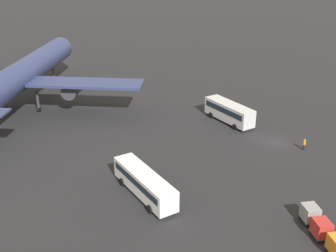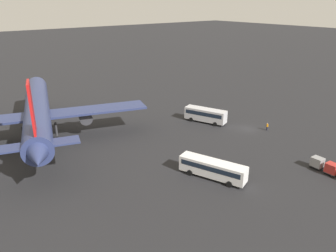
{
  "view_description": "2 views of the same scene",
  "coord_description": "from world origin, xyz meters",
  "px_view_note": "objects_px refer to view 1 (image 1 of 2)",
  "views": [
    {
      "loc": [
        -53.74,
        28.59,
        27.91
      ],
      "look_at": [
        -0.95,
        17.31,
        4.71
      ],
      "focal_mm": 45.0,
      "sensor_mm": 36.0,
      "label": 1
    },
    {
      "loc": [
        -43.49,
        57.71,
        27.78
      ],
      "look_at": [
        2.88,
        21.08,
        4.9
      ],
      "focal_mm": 35.0,
      "sensor_mm": 36.0,
      "label": 2
    }
  ],
  "objects_px": {
    "shuttle_bus_far": "(144,182)",
    "cargo_cart_grey": "(310,213)",
    "worker_person": "(304,145)",
    "airplane": "(21,76)",
    "shuttle_bus_near": "(229,111)",
    "cargo_cart_red": "(322,228)"
  },
  "relations": [
    {
      "from": "shuttle_bus_far",
      "to": "worker_person",
      "type": "xyz_separation_m",
      "value": [
        7.27,
        -25.03,
        -0.96
      ]
    },
    {
      "from": "shuttle_bus_far",
      "to": "cargo_cart_grey",
      "type": "height_order",
      "value": "shuttle_bus_far"
    },
    {
      "from": "cargo_cart_grey",
      "to": "shuttle_bus_far",
      "type": "bearing_deg",
      "value": 61.44
    },
    {
      "from": "airplane",
      "to": "shuttle_bus_far",
      "type": "bearing_deg",
      "value": -135.84
    },
    {
      "from": "airplane",
      "to": "shuttle_bus_near",
      "type": "bearing_deg",
      "value": -94.52
    },
    {
      "from": "shuttle_bus_far",
      "to": "cargo_cart_red",
      "type": "height_order",
      "value": "shuttle_bus_far"
    },
    {
      "from": "worker_person",
      "to": "cargo_cart_red",
      "type": "distance_m",
      "value": 20.9
    },
    {
      "from": "shuttle_bus_near",
      "to": "cargo_cart_red",
      "type": "xyz_separation_m",
      "value": [
        -31.63,
        1.28,
        -0.8
      ]
    },
    {
      "from": "shuttle_bus_near",
      "to": "worker_person",
      "type": "xyz_separation_m",
      "value": [
        -12.55,
        -7.24,
        -1.12
      ]
    },
    {
      "from": "shuttle_bus_near",
      "to": "cargo_cart_grey",
      "type": "height_order",
      "value": "shuttle_bus_near"
    },
    {
      "from": "shuttle_bus_far",
      "to": "shuttle_bus_near",
      "type": "bearing_deg",
      "value": -61.98
    },
    {
      "from": "shuttle_bus_far",
      "to": "cargo_cart_red",
      "type": "distance_m",
      "value": 20.32
    },
    {
      "from": "airplane",
      "to": "cargo_cart_red",
      "type": "height_order",
      "value": "airplane"
    },
    {
      "from": "airplane",
      "to": "cargo_cart_red",
      "type": "xyz_separation_m",
      "value": [
        -45.77,
        -33.49,
        -5.07
      ]
    },
    {
      "from": "shuttle_bus_far",
      "to": "cargo_cart_grey",
      "type": "distance_m",
      "value": 19.08
    },
    {
      "from": "airplane",
      "to": "shuttle_bus_far",
      "type": "xyz_separation_m",
      "value": [
        -33.96,
        -16.97,
        -4.43
      ]
    },
    {
      "from": "worker_person",
      "to": "cargo_cart_grey",
      "type": "height_order",
      "value": "cargo_cart_grey"
    },
    {
      "from": "airplane",
      "to": "shuttle_bus_near",
      "type": "xyz_separation_m",
      "value": [
        -14.14,
        -34.77,
        -4.27
      ]
    },
    {
      "from": "shuttle_bus_near",
      "to": "worker_person",
      "type": "bearing_deg",
      "value": -170.96
    },
    {
      "from": "airplane",
      "to": "shuttle_bus_far",
      "type": "distance_m",
      "value": 38.22
    },
    {
      "from": "airplane",
      "to": "cargo_cart_grey",
      "type": "height_order",
      "value": "airplane"
    },
    {
      "from": "shuttle_bus_far",
      "to": "cargo_cart_grey",
      "type": "xyz_separation_m",
      "value": [
        -9.12,
        -16.75,
        -0.64
      ]
    }
  ]
}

